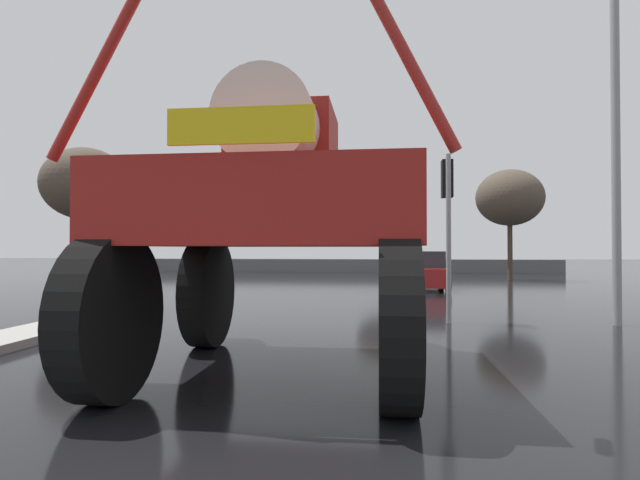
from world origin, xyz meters
name	(u,v)px	position (x,y,z in m)	size (l,w,h in m)	color
ground_plane	(326,292)	(0.00, 18.00, 0.00)	(120.00, 120.00, 0.00)	black
oversize_sprayer	(279,221)	(0.67, 5.73, 2.00)	(4.28, 4.91, 4.49)	black
sedan_ahead	(423,271)	(3.70, 19.79, 0.71)	(1.93, 4.13, 1.52)	maroon
traffic_signal_near_left	(81,202)	(-5.21, 10.63, 2.75)	(0.24, 0.54, 3.77)	gray
traffic_signal_near_right	(447,200)	(3.50, 10.63, 2.71)	(0.24, 0.54, 3.71)	gray
streetlight_near_right	(621,104)	(7.10, 10.53, 4.72)	(1.60, 0.24, 8.61)	gray
bare_tree_left	(85,184)	(-10.87, 20.01, 4.45)	(3.71, 3.71, 6.05)	#473828
bare_tree_right	(510,198)	(8.60, 26.04, 4.22)	(3.39, 3.39, 5.67)	#473828
bare_tree_far_center	(381,204)	(2.09, 34.64, 4.71)	(3.54, 3.54, 6.24)	#473828
roadside_barrier	(350,266)	(0.00, 32.94, 0.45)	(27.29, 0.24, 0.90)	#59595B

